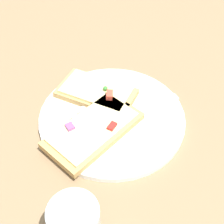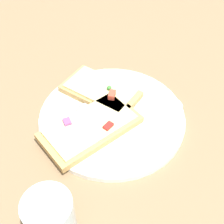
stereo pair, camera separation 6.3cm
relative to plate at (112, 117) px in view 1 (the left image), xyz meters
The scene contains 7 objects.
ground_plane 0.01m from the plate, ahead, with size 4.00×4.00×0.00m, color #7F6647.
plate is the anchor object (origin of this frame).
fork 0.04m from the plate, 31.19° to the right, with size 0.05×0.22×0.01m.
knife 0.07m from the plate, 115.02° to the right, with size 0.05×0.19×0.01m.
pizza_slice_main 0.06m from the plate, 104.72° to the left, with size 0.13×0.21×0.03m.
pizza_slice_corner 0.07m from the plate, ahead, with size 0.19×0.15×0.03m.
crumb_scatter 0.05m from the plate, ahead, with size 0.12×0.09×0.01m.
Camera 1 is at (-0.34, 0.26, 0.48)m, focal length 50.00 mm.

